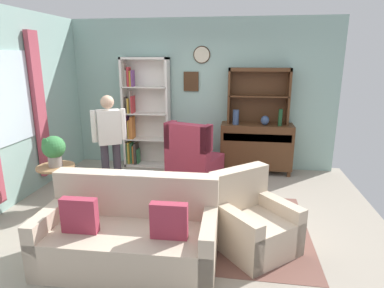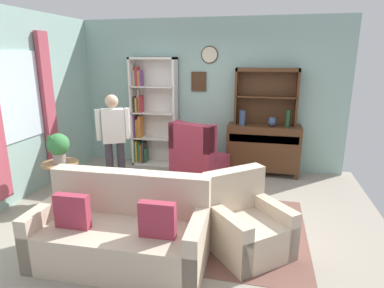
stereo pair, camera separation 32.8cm
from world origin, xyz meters
The scene contains 19 objects.
ground_plane centered at (0.00, 0.00, -0.01)m, with size 5.40×4.60×0.02m, color #9E9384.
wall_back centered at (0.00, 2.13, 1.41)m, with size 5.00×0.09×2.80m.
wall_left centered at (-2.52, 0.01, 1.40)m, with size 0.16×4.20×2.80m.
area_rug centered at (0.20, -0.30, 0.00)m, with size 2.88×2.00×0.01m, color brown.
bookshelf centered at (-1.13, 1.95, 1.00)m, with size 0.90×0.30×2.10m.
sideboard centered at (1.06, 1.86, 0.51)m, with size 1.30×0.45×0.92m.
sideboard_hutch centered at (1.06, 1.97, 1.56)m, with size 1.10×0.26×1.00m.
vase_tall centered at (0.67, 1.78, 1.05)m, with size 0.11×0.11×0.26m, color #33476B.
vase_round centered at (1.19, 1.79, 1.01)m, with size 0.15×0.15×0.17m, color #33476B.
bottle_wine centered at (1.45, 1.77, 1.07)m, with size 0.07×0.07×0.30m, color #194223.
couch_floral centered at (-0.35, -1.17, 0.31)m, with size 1.82×0.90×0.90m.
armchair_floral centered at (0.93, -0.71, 0.29)m, with size 1.08×1.08×0.88m.
wingback_chair centered at (-0.04, 1.25, 0.38)m, with size 1.00×1.01×1.05m.
plant_stand centered at (-1.80, -0.07, 0.39)m, with size 0.52×0.52×0.63m.
potted_plant_large centered at (-1.79, -0.09, 0.88)m, with size 0.31×0.31×0.44m.
potted_plant_small centered at (-1.58, -0.41, 0.19)m, with size 0.23×0.23×0.32m.
person_reading centered at (-1.22, 0.51, 0.91)m, with size 0.49×0.34×1.56m.
coffee_table centered at (-0.39, -0.30, 0.35)m, with size 0.80×0.50×0.42m.
book_stack centered at (-0.51, -0.39, 0.46)m, with size 0.22×0.16×0.07m.
Camera 2 is at (1.06, -4.02, 2.12)m, focal length 30.49 mm.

